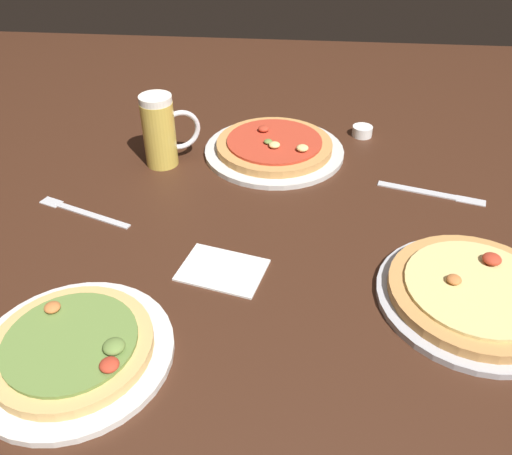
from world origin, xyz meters
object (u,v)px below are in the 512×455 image
at_px(pizza_plate_near, 475,294).
at_px(pizza_plate_side, 73,349).
at_px(pizza_plate_far, 274,147).
at_px(beer_mug_dark, 161,131).
at_px(knife_right, 432,193).
at_px(fork_left, 82,211).
at_px(ramekin_sauce, 362,131).
at_px(napkin_folded, 222,269).

xyz_separation_m(pizza_plate_near, pizza_plate_side, (-0.62, -0.17, -0.00)).
bearing_deg(pizza_plate_far, pizza_plate_side, -111.58).
xyz_separation_m(pizza_plate_far, beer_mug_dark, (-0.25, -0.07, 0.07)).
bearing_deg(pizza_plate_far, knife_right, -22.92).
relative_size(pizza_plate_far, knife_right, 1.50).
height_order(pizza_plate_side, beer_mug_dark, beer_mug_dark).
height_order(pizza_plate_side, knife_right, pizza_plate_side).
bearing_deg(pizza_plate_side, fork_left, 108.48).
distance_m(pizza_plate_near, ramekin_sauce, 0.60).
bearing_deg(napkin_folded, pizza_plate_far, 81.69).
xyz_separation_m(beer_mug_dark, fork_left, (-0.12, -0.21, -0.08)).
distance_m(pizza_plate_far, knife_right, 0.38).
xyz_separation_m(pizza_plate_near, ramekin_sauce, (-0.14, 0.58, -0.00)).
bearing_deg(knife_right, napkin_folded, -145.04).
distance_m(pizza_plate_near, pizza_plate_far, 0.59).
bearing_deg(knife_right, fork_left, -169.25).
distance_m(beer_mug_dark, napkin_folded, 0.42).
xyz_separation_m(pizza_plate_near, pizza_plate_far, (-0.36, 0.47, -0.00)).
height_order(napkin_folded, fork_left, napkin_folded).
xyz_separation_m(pizza_plate_near, beer_mug_dark, (-0.61, 0.40, 0.07)).
xyz_separation_m(pizza_plate_far, fork_left, (-0.37, -0.28, -0.01)).
xyz_separation_m(pizza_plate_far, napkin_folded, (-0.06, -0.44, -0.01)).
height_order(pizza_plate_near, fork_left, pizza_plate_near).
height_order(pizza_plate_side, fork_left, pizza_plate_side).
relative_size(ramekin_sauce, knife_right, 0.23).
bearing_deg(ramekin_sauce, pizza_plate_side, -121.95).
height_order(ramekin_sauce, fork_left, ramekin_sauce).
relative_size(pizza_plate_near, ramekin_sauce, 6.26).
distance_m(pizza_plate_far, ramekin_sauce, 0.24).
height_order(pizza_plate_far, ramekin_sauce, pizza_plate_far).
relative_size(pizza_plate_side, beer_mug_dark, 1.77).
distance_m(beer_mug_dark, ramekin_sauce, 0.51).
height_order(fork_left, knife_right, same).
bearing_deg(pizza_plate_near, napkin_folded, 175.12).
xyz_separation_m(napkin_folded, fork_left, (-0.31, 0.15, -0.00)).
relative_size(pizza_plate_near, pizza_plate_side, 1.07).
bearing_deg(napkin_folded, ramekin_sauce, 62.87).
relative_size(pizza_plate_far, beer_mug_dark, 2.00).
relative_size(napkin_folded, fork_left, 0.68).
bearing_deg(knife_right, pizza_plate_near, -87.76).
xyz_separation_m(pizza_plate_far, knife_right, (0.35, -0.15, -0.01)).
bearing_deg(knife_right, beer_mug_dark, 172.63).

